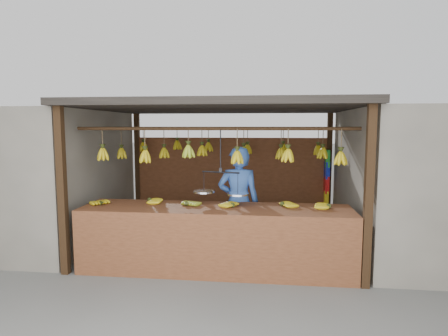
# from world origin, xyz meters

# --- Properties ---
(ground) EXTENTS (80.00, 80.00, 0.00)m
(ground) POSITION_xyz_m (0.00, 0.00, 0.00)
(ground) COLOR #5B5B57
(stall) EXTENTS (4.30, 3.30, 2.40)m
(stall) POSITION_xyz_m (0.00, 0.33, 1.97)
(stall) COLOR black
(stall) RESTS_ON ground
(neighbor_left) EXTENTS (3.00, 3.00, 2.30)m
(neighbor_left) POSITION_xyz_m (-3.60, 0.00, 1.15)
(neighbor_left) COLOR slate
(neighbor_left) RESTS_ON ground
(neighbor_right) EXTENTS (3.00, 3.00, 2.30)m
(neighbor_right) POSITION_xyz_m (3.60, 0.00, 1.15)
(neighbor_right) COLOR slate
(neighbor_right) RESTS_ON ground
(counter) EXTENTS (3.79, 0.86, 0.96)m
(counter) POSITION_xyz_m (0.04, -1.23, 0.71)
(counter) COLOR brown
(counter) RESTS_ON ground
(hanging_bananas) EXTENTS (3.63, 2.25, 0.39)m
(hanging_bananas) POSITION_xyz_m (0.00, -0.00, 1.61)
(hanging_bananas) COLOR gold
(hanging_bananas) RESTS_ON ground
(balance_scale) EXTENTS (0.81, 0.44, 0.93)m
(balance_scale) POSITION_xyz_m (0.10, -1.00, 1.13)
(balance_scale) COLOR black
(balance_scale) RESTS_ON ground
(vendor) EXTENTS (0.64, 0.43, 1.73)m
(vendor) POSITION_xyz_m (0.33, -0.59, 0.87)
(vendor) COLOR #3359A5
(vendor) RESTS_ON ground
(bag_bundles) EXTENTS (0.08, 0.26, 1.15)m
(bag_bundles) POSITION_xyz_m (1.94, 1.35, 1.01)
(bag_bundles) COLOR #199926
(bag_bundles) RESTS_ON ground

